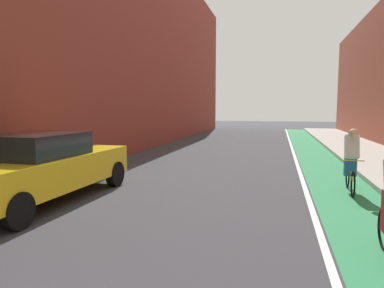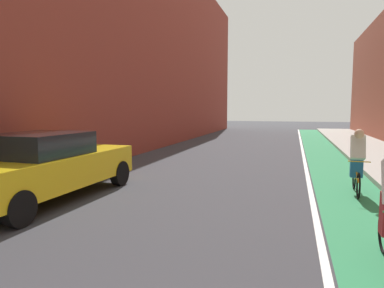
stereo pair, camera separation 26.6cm
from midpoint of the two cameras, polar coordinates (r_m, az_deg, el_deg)
ground_plane at (r=13.80m, az=7.95°, el=-2.80°), size 88.77×88.77×0.00m
bike_lane_paint at (r=15.70m, az=21.67°, el=-2.10°), size 1.60×40.35×0.00m
lane_divider_stripe at (r=15.64m, az=18.39°, el=-2.02°), size 0.12×40.35×0.00m
building_facade_left at (r=17.80m, az=-11.36°, el=17.25°), size 4.15×40.35×11.24m
parked_sedan_yellow_cab at (r=8.43m, az=-21.95°, el=-3.27°), size 1.98×4.62×1.53m
cyclist_trailing at (r=9.32m, az=26.29°, el=-2.27°), size 0.48×1.66×1.58m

